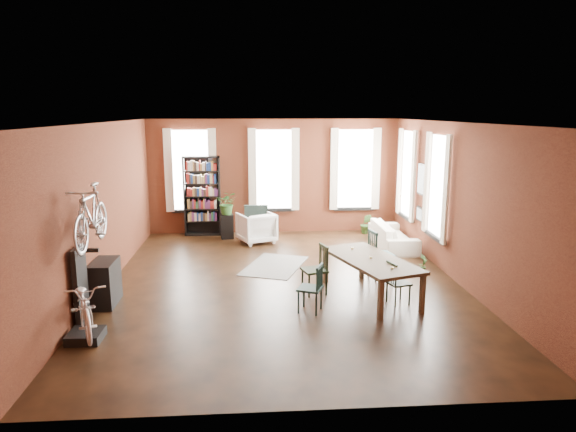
{
  "coord_description": "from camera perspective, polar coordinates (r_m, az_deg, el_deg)",
  "views": [
    {
      "loc": [
        -0.63,
        -9.86,
        3.43
      ],
      "look_at": [
        0.12,
        0.6,
        1.26
      ],
      "focal_mm": 32.0,
      "sensor_mm": 36.0,
      "label": 1
    }
  ],
  "objects": [
    {
      "name": "bookshelf",
      "position": [
        14.42,
        -9.51,
        2.21
      ],
      "size": [
        1.0,
        0.32,
        2.2
      ],
      "primitive_type": "cube",
      "color": "black",
      "rests_on": "ground"
    },
    {
      "name": "striped_rug",
      "position": [
        11.57,
        -1.5,
        -5.54
      ],
      "size": [
        1.68,
        2.08,
        0.01
      ],
      "primitive_type": "cube",
      "rotation": [
        0.0,
        0.0,
        -0.36
      ],
      "color": "black",
      "rests_on": "ground"
    },
    {
      "name": "dining_chair_d",
      "position": [
        10.8,
        10.31,
        -4.22
      ],
      "size": [
        0.54,
        0.54,
        1.01
      ],
      "primitive_type": "cube",
      "rotation": [
        0.0,
        0.0,
        1.75
      ],
      "color": "#193733",
      "rests_on": "ground"
    },
    {
      "name": "plant_small",
      "position": [
        11.51,
        14.77,
        -5.69
      ],
      "size": [
        0.44,
        0.4,
        0.14
      ],
      "primitive_type": "imported",
      "rotation": [
        0.0,
        0.0,
        0.92
      ],
      "color": "#2A4F1F",
      "rests_on": "ground"
    },
    {
      "name": "white_armchair",
      "position": [
        13.51,
        -3.54,
        -1.12
      ],
      "size": [
        1.1,
        1.07,
        0.88
      ],
      "primitive_type": "imported",
      "rotation": [
        0.0,
        0.0,
        3.54
      ],
      "color": "white",
      "rests_on": "ground"
    },
    {
      "name": "bicycle_hung",
      "position": [
        8.54,
        -21.21,
        2.15
      ],
      "size": [
        0.47,
        1.0,
        1.66
      ],
      "primitive_type": "imported",
      "color": "#A5A8AD",
      "rests_on": "bike_wall_rack"
    },
    {
      "name": "bicycle_floor",
      "position": [
        8.27,
        -21.86,
        -6.8
      ],
      "size": [
        0.82,
        0.97,
        1.57
      ],
      "primitive_type": "imported",
      "rotation": [
        0.0,
        0.0,
        0.39
      ],
      "color": "silver",
      "rests_on": "bike_trainer"
    },
    {
      "name": "room",
      "position": [
        10.59,
        0.69,
        4.66
      ],
      "size": [
        9.0,
        9.04,
        3.22
      ],
      "color": "black",
      "rests_on": "ground"
    },
    {
      "name": "plant_on_stand",
      "position": [
        13.93,
        -6.75,
        1.16
      ],
      "size": [
        0.61,
        0.66,
        0.49
      ],
      "primitive_type": "imported",
      "rotation": [
        0.0,
        0.0,
        -0.07
      ],
      "color": "#2C5E25",
      "rests_on": "plant_stand"
    },
    {
      "name": "dining_chair_c",
      "position": [
        9.49,
        12.19,
        -7.27
      ],
      "size": [
        0.45,
        0.45,
        0.78
      ],
      "primitive_type": "cube",
      "rotation": [
        0.0,
        0.0,
        1.86
      ],
      "color": "black",
      "rests_on": "ground"
    },
    {
      "name": "dining_table",
      "position": [
        9.73,
        9.12,
        -6.78
      ],
      "size": [
        1.63,
        2.39,
        0.75
      ],
      "primitive_type": "cube",
      "rotation": [
        0.0,
        0.0,
        0.32
      ],
      "color": "brown",
      "rests_on": "ground"
    },
    {
      "name": "plant_stand",
      "position": [
        14.06,
        -6.8,
        -1.14
      ],
      "size": [
        0.37,
        0.37,
        0.66
      ],
      "primitive_type": "cube",
      "rotation": [
        0.0,
        0.0,
        0.13
      ],
      "color": "black",
      "rests_on": "ground"
    },
    {
      "name": "dining_chair_b",
      "position": [
        9.77,
        2.96,
        -6.0
      ],
      "size": [
        0.53,
        0.53,
        0.93
      ],
      "primitive_type": "cube",
      "rotation": [
        0.0,
        0.0,
        -1.31
      ],
      "color": "#1D2F1C",
      "rests_on": "ground"
    },
    {
      "name": "plant_by_sofa",
      "position": [
        14.68,
        8.64,
        -1.47
      ],
      "size": [
        0.45,
        0.63,
        0.25
      ],
      "primitive_type": "imported",
      "rotation": [
        0.0,
        0.0,
        -0.27
      ],
      "color": "#335C24",
      "rests_on": "ground"
    },
    {
      "name": "bike_wall_rack",
      "position": [
        8.96,
        -22.05,
        -7.27
      ],
      "size": [
        0.16,
        0.6,
        1.3
      ],
      "primitive_type": "cube",
      "color": "black",
      "rests_on": "ground"
    },
    {
      "name": "dining_chair_a",
      "position": [
        8.93,
        2.46,
        -8.01
      ],
      "size": [
        0.51,
        0.51,
        0.84
      ],
      "primitive_type": "cube",
      "rotation": [
        0.0,
        0.0,
        -1.97
      ],
      "color": "#193735",
      "rests_on": "ground"
    },
    {
      "name": "console_table",
      "position": [
        9.82,
        -19.68,
        -7.0
      ],
      "size": [
        0.4,
        0.8,
        0.8
      ],
      "primitive_type": "cube",
      "color": "black",
      "rests_on": "ground"
    },
    {
      "name": "bike_trainer",
      "position": [
        8.56,
        -21.54,
        -12.29
      ],
      "size": [
        0.51,
        0.51,
        0.14
      ],
      "primitive_type": "cube",
      "rotation": [
        0.0,
        0.0,
        -0.02
      ],
      "color": "black",
      "rests_on": "ground"
    },
    {
      "name": "cream_sofa",
      "position": [
        13.31,
        11.61,
        -1.69
      ],
      "size": [
        0.61,
        2.08,
        0.81
      ],
      "primitive_type": "imported",
      "rotation": [
        0.0,
        0.0,
        1.57
      ],
      "color": "beige",
      "rests_on": "ground"
    }
  ]
}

